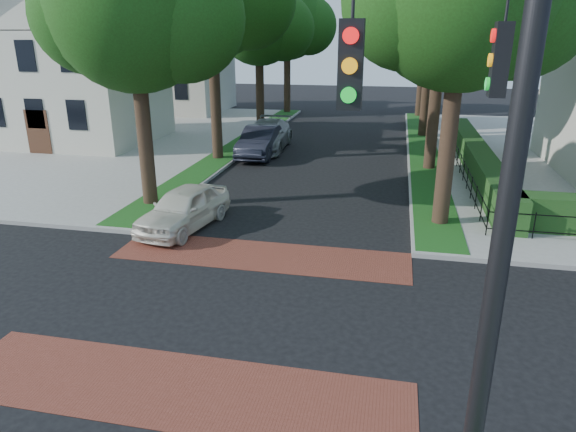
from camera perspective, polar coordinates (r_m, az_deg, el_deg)
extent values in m
plane|color=black|center=(13.02, -6.58, -10.00)|extent=(120.00, 120.00, 0.00)
cube|color=gray|center=(38.25, -26.07, 8.01)|extent=(30.00, 30.00, 0.15)
cube|color=brown|center=(15.76, -2.96, -4.42)|extent=(9.00, 2.20, 0.01)
cube|color=brown|center=(10.54, -12.26, -18.24)|extent=(9.00, 2.20, 0.01)
cube|color=#144413|center=(30.50, 14.81, 7.05)|extent=(1.60, 29.80, 0.02)
cube|color=#144413|center=(31.80, -5.16, 8.10)|extent=(1.60, 29.80, 0.02)
cylinder|color=black|center=(17.99, 17.61, 10.41)|extent=(0.56, 0.56, 7.35)
sphere|color=#193A0F|center=(18.37, 24.35, 20.78)|extent=(4.65, 4.65, 4.65)
sphere|color=#193A0F|center=(17.55, 13.52, 22.34)|extent=(4.34, 4.34, 4.34)
cylinder|color=black|center=(25.89, 16.13, 13.45)|extent=(0.56, 0.56, 7.70)
sphere|color=#193A0F|center=(26.29, 21.10, 21.08)|extent=(4.95, 4.95, 4.95)
sphere|color=#193A0F|center=(25.56, 13.04, 22.12)|extent=(4.62, 4.62, 4.62)
cylinder|color=black|center=(34.88, 15.15, 14.03)|extent=(0.56, 0.56, 6.65)
sphere|color=#193A0F|center=(34.77, 15.69, 19.79)|extent=(5.80, 5.80, 5.80)
sphere|color=#193A0F|center=(35.18, 18.33, 18.88)|extent=(4.35, 4.35, 4.35)
sphere|color=#193A0F|center=(34.52, 13.12, 19.50)|extent=(4.06, 4.06, 4.06)
sphere|color=#193A0F|center=(36.23, 15.80, 20.54)|extent=(3.77, 3.77, 3.77)
cylinder|color=black|center=(43.84, 14.65, 15.28)|extent=(0.56, 0.56, 7.00)
sphere|color=#193A0F|center=(43.76, 15.08, 20.11)|extent=(6.00, 6.00, 6.00)
sphere|color=#193A0F|center=(44.15, 17.28, 19.38)|extent=(4.50, 4.50, 4.50)
sphere|color=#193A0F|center=(43.52, 12.97, 19.88)|extent=(4.20, 4.20, 4.20)
sphere|color=#193A0F|center=(45.28, 15.19, 20.69)|extent=(3.90, 3.90, 3.90)
cylinder|color=black|center=(20.17, -15.86, 10.97)|extent=(0.56, 0.56, 7.00)
sphere|color=#193A0F|center=(20.01, -16.90, 21.48)|extent=(6.00, 6.00, 6.00)
sphere|color=#193A0F|center=(19.56, -11.79, 20.76)|extent=(4.50, 4.50, 4.50)
sphere|color=#193A0F|center=(20.56, -21.01, 20.14)|extent=(4.20, 4.20, 4.20)
cylinder|color=black|center=(27.42, -8.17, 14.66)|extent=(0.56, 0.56, 8.05)
cylinder|color=black|center=(36.04, -3.16, 14.97)|extent=(0.56, 0.56, 6.86)
sphere|color=#193A0F|center=(35.94, -3.28, 20.74)|extent=(5.60, 5.60, 5.60)
sphere|color=#193A0F|center=(35.86, -0.60, 20.14)|extent=(4.20, 4.20, 4.20)
sphere|color=#193A0F|center=(36.13, -5.64, 20.20)|extent=(3.92, 3.92, 3.92)
sphere|color=#193A0F|center=(37.28, -2.54, 21.48)|extent=(3.64, 3.64, 3.64)
cylinder|color=black|center=(44.76, -0.10, 16.05)|extent=(0.56, 0.56, 7.14)
sphere|color=#193A0F|center=(44.70, -0.10, 20.88)|extent=(6.20, 6.20, 6.20)
sphere|color=#193A0F|center=(44.67, 2.27, 20.36)|extent=(4.65, 4.65, 4.65)
sphere|color=#193A0F|center=(44.85, -2.22, 20.48)|extent=(4.34, 4.34, 4.34)
sphere|color=#193A0F|center=(46.21, 0.46, 21.46)|extent=(4.03, 4.03, 4.03)
cube|color=#174519|center=(26.62, 20.22, 6.05)|extent=(1.00, 18.00, 1.20)
cube|color=beige|center=(34.70, -22.51, 13.11)|extent=(9.00, 8.00, 6.50)
cube|color=beige|center=(46.95, -12.84, 15.35)|extent=(9.00, 8.00, 6.50)
cube|color=brown|center=(44.37, -10.85, 21.84)|extent=(0.80, 0.80, 3.64)
cylinder|color=black|center=(6.65, 22.82, -1.69)|extent=(0.26, 0.26, 8.00)
cube|color=black|center=(6.15, 6.98, 16.29)|extent=(0.28, 0.22, 1.00)
cylinder|color=red|center=(6.01, 6.99, 19.27)|extent=(0.18, 0.05, 0.18)
cylinder|color=orange|center=(6.02, 6.86, 16.23)|extent=(0.18, 0.05, 0.18)
cylinder|color=#0CB226|center=(6.05, 6.74, 13.20)|extent=(0.18, 0.05, 0.18)
cube|color=black|center=(7.94, 22.51, 15.71)|extent=(0.22, 0.28, 1.00)
cylinder|color=red|center=(7.91, 21.85, 18.11)|extent=(0.05, 0.18, 0.18)
cylinder|color=orange|center=(7.92, 21.56, 15.82)|extent=(0.05, 0.18, 0.18)
cylinder|color=#0CB226|center=(7.94, 21.27, 13.52)|extent=(0.05, 0.18, 0.18)
imported|color=silver|center=(18.11, -11.52, 0.87)|extent=(2.42, 4.49, 1.45)
imported|color=black|center=(28.69, -3.12, 8.25)|extent=(1.84, 5.00, 1.63)
imported|color=gray|center=(30.45, -2.35, 8.95)|extent=(2.55, 5.84, 1.67)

